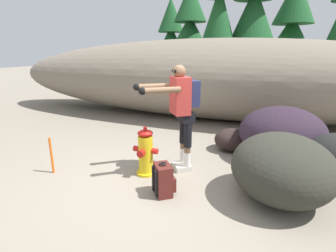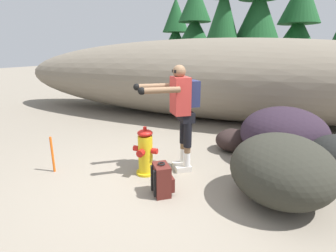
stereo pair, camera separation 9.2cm
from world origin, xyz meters
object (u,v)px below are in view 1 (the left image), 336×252
Objects in this scene: boulder_mid at (282,168)px; boulder_outlier at (232,140)px; fire_hydrant at (146,153)px; spare_backpack at (163,180)px; utility_worker at (181,106)px; survey_stake at (52,155)px; boulder_large at (282,133)px.

boulder_mid is 1.83m from boulder_outlier.
fire_hydrant is 1.68× the size of spare_backpack.
utility_worker reaches higher than survey_stake.
boulder_large is 3.99m from survey_stake.
boulder_mid is 2.03× the size of boulder_outlier.
fire_hydrant is 2.51m from boulder_large.
survey_stake is at bearing -13.23° from utility_worker.
survey_stake is at bearing -141.28° from boulder_outlier.
spare_backpack is 2.50m from boulder_large.
boulder_outlier is (0.65, 2.05, 0.00)m from spare_backpack.
fire_hydrant is at bearing -126.08° from boulder_outlier.
survey_stake is at bearing -150.43° from boulder_large.
survey_stake is at bearing -160.90° from fire_hydrant.
spare_backpack is at bearing -44.37° from fire_hydrant.
utility_worker reaches higher than fire_hydrant.
fire_hydrant is at bearing -144.11° from boulder_large.
spare_backpack is 0.78× the size of survey_stake.
utility_worker is at bearing 54.32° from spare_backpack.
utility_worker is at bearing -144.70° from boulder_large.
boulder_large is 1.07× the size of boulder_mid.
survey_stake reaches higher than boulder_outlier.
fire_hydrant is at bearing 19.10° from survey_stake.
fire_hydrant reaches higher than survey_stake.
utility_worker is 3.65× the size of spare_backpack.
boulder_mid is 3.46m from survey_stake.
utility_worker is 2.02m from boulder_large.
boulder_large reaches higher than spare_backpack.
fire_hydrant is 0.93m from utility_worker.
spare_backpack is 0.31× the size of boulder_large.
survey_stake is (-1.89, -0.85, -0.79)m from utility_worker.
boulder_mid is (1.99, -0.03, 0.08)m from fire_hydrant.
boulder_outlier is at bearing 173.64° from boulder_large.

